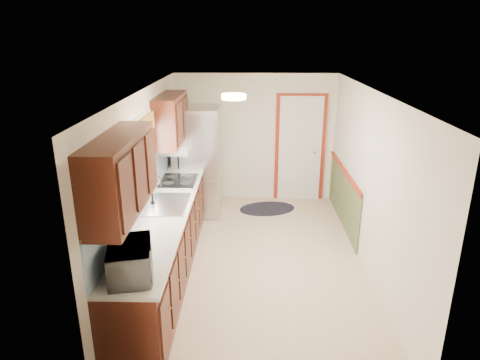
{
  "coord_description": "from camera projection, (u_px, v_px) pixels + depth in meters",
  "views": [
    {
      "loc": [
        -0.11,
        -5.41,
        3.1
      ],
      "look_at": [
        -0.23,
        0.21,
        1.15
      ],
      "focal_mm": 32.0,
      "sensor_mm": 36.0,
      "label": 1
    }
  ],
  "objects": [
    {
      "name": "ceiling_fixture",
      "position": [
        234.0,
        97.0,
        5.17
      ],
      "size": [
        0.3,
        0.3,
        0.06
      ],
      "primitive_type": "cylinder",
      "color": "#FFD88C",
      "rests_on": "room_shell"
    },
    {
      "name": "room_shell",
      "position": [
        257.0,
        182.0,
        5.73
      ],
      "size": [
        3.2,
        5.2,
        2.52
      ],
      "color": "beige",
      "rests_on": "ground"
    },
    {
      "name": "kitchen_run",
      "position": [
        163.0,
        216.0,
        5.61
      ],
      "size": [
        0.63,
        4.0,
        2.2
      ],
      "color": "#39150D",
      "rests_on": "ground"
    },
    {
      "name": "cooktop",
      "position": [
        179.0,
        180.0,
        6.55
      ],
      "size": [
        0.53,
        0.64,
        0.02
      ],
      "primitive_type": "cube",
      "color": "black",
      "rests_on": "kitchen_run"
    },
    {
      "name": "refrigerator",
      "position": [
        197.0,
        161.0,
        7.5
      ],
      "size": [
        0.8,
        0.79,
        1.91
      ],
      "rotation": [
        0.0,
        0.0,
        0.0
      ],
      "color": "#B7B7BC",
      "rests_on": "ground"
    },
    {
      "name": "back_wall_trim",
      "position": [
        309.0,
        158.0,
        7.9
      ],
      "size": [
        1.12,
        2.3,
        2.08
      ],
      "color": "maroon",
      "rests_on": "ground"
    },
    {
      "name": "rug",
      "position": [
        267.0,
        209.0,
        7.91
      ],
      "size": [
        1.15,
        0.88,
        0.01
      ],
      "primitive_type": "ellipsoid",
      "rotation": [
        0.0,
        0.0,
        0.23
      ],
      "color": "black",
      "rests_on": "ground"
    },
    {
      "name": "microwave",
      "position": [
        130.0,
        257.0,
        3.94
      ],
      "size": [
        0.45,
        0.64,
        0.39
      ],
      "primitive_type": "imported",
      "rotation": [
        0.0,
        0.0,
        1.81
      ],
      "color": "white",
      "rests_on": "kitchen_run"
    }
  ]
}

